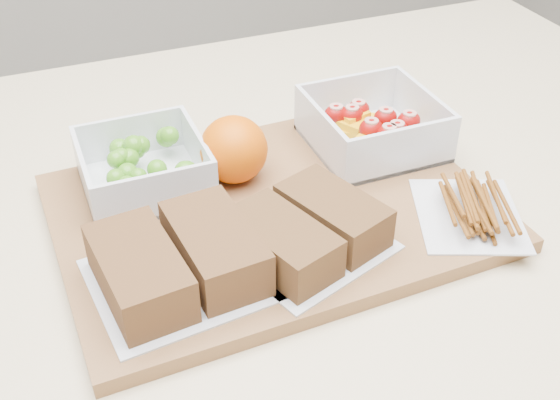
# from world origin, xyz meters

# --- Properties ---
(cutting_board) EXTENTS (0.43, 0.31, 0.02)m
(cutting_board) POSITION_xyz_m (0.00, 0.02, 0.91)
(cutting_board) COLOR brown
(cutting_board) RESTS_ON counter
(grape_container) EXTENTS (0.12, 0.12, 0.05)m
(grape_container) POSITION_xyz_m (-0.11, 0.10, 0.94)
(grape_container) COLOR silver
(grape_container) RESTS_ON cutting_board
(fruit_container) EXTENTS (0.13, 0.13, 0.06)m
(fruit_container) POSITION_xyz_m (0.15, 0.08, 0.94)
(fruit_container) COLOR silver
(fruit_container) RESTS_ON cutting_board
(orange) EXTENTS (0.07, 0.07, 0.07)m
(orange) POSITION_xyz_m (-0.02, 0.08, 0.95)
(orange) COLOR #ED5F05
(orange) RESTS_ON cutting_board
(sandwich_bag_left) EXTENTS (0.16, 0.15, 0.05)m
(sandwich_bag_left) POSITION_xyz_m (-0.11, -0.05, 0.94)
(sandwich_bag_left) COLOR silver
(sandwich_bag_left) RESTS_ON cutting_board
(sandwich_bag_center) EXTENTS (0.17, 0.16, 0.04)m
(sandwich_bag_center) POSITION_xyz_m (0.01, -0.05, 0.94)
(sandwich_bag_center) COLOR silver
(sandwich_bag_center) RESTS_ON cutting_board
(pretzel_bag) EXTENTS (0.14, 0.15, 0.03)m
(pretzel_bag) POSITION_xyz_m (0.17, -0.07, 0.93)
(pretzel_bag) COLOR silver
(pretzel_bag) RESTS_ON cutting_board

